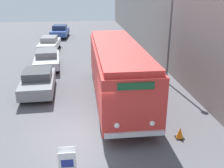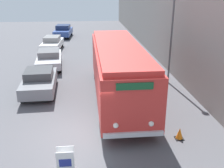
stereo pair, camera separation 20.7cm
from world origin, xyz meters
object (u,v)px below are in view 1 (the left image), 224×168
at_px(parked_car_mid, 47,59).
at_px(traffic_cone, 180,133).
at_px(parked_car_distant, 60,31).
at_px(vintage_bus, 117,69).
at_px(parked_car_far, 49,43).
at_px(sign_board, 67,163).
at_px(parked_car_near, 38,81).
at_px(streetlamp, 171,20).

relative_size(parked_car_mid, traffic_cone, 9.06).
bearing_deg(parked_car_distant, vintage_bus, -72.78).
relative_size(vintage_bus, parked_car_far, 2.25).
xyz_separation_m(sign_board, parked_car_distant, (-2.02, 26.44, 0.29)).
height_order(parked_car_near, parked_car_mid, parked_car_near).
height_order(sign_board, traffic_cone, sign_board).
bearing_deg(parked_car_near, parked_car_distant, 87.58).
bearing_deg(parked_car_near, parked_car_mid, 88.55).
height_order(streetlamp, parked_car_far, streetlamp).
relative_size(vintage_bus, sign_board, 10.06).
bearing_deg(parked_car_far, parked_car_mid, -82.42).
bearing_deg(parked_car_near, traffic_cone, -43.55).
xyz_separation_m(sign_board, parked_car_near, (-2.07, 7.74, 0.25)).
distance_m(vintage_bus, traffic_cone, 5.25).
bearing_deg(streetlamp, traffic_cone, -103.07).
bearing_deg(parked_car_mid, streetlamp, -32.20).
relative_size(sign_board, parked_car_near, 0.24).
distance_m(parked_car_mid, traffic_cone, 13.26).
bearing_deg(vintage_bus, parked_car_near, 163.27).
bearing_deg(streetlamp, parked_car_mid, 152.44).
relative_size(sign_board, parked_car_distant, 0.23).
bearing_deg(parked_car_distant, streetlamp, -60.53).
bearing_deg(vintage_bus, parked_car_far, 112.13).
height_order(vintage_bus, sign_board, vintage_bus).
bearing_deg(streetlamp, parked_car_near, -173.39).
xyz_separation_m(sign_board, parked_car_mid, (-2.15, 13.13, 0.25)).
distance_m(parked_car_near, parked_car_far, 11.30).
distance_m(vintage_bus, parked_car_far, 13.74).
relative_size(streetlamp, parked_car_mid, 1.36).
bearing_deg(parked_car_mid, parked_car_near, -93.82).
height_order(streetlamp, parked_car_distant, streetlamp).
distance_m(sign_board, parked_car_far, 19.20).
xyz_separation_m(streetlamp, traffic_cone, (-1.61, -6.92, -3.89)).
distance_m(sign_board, streetlamp, 11.36).
bearing_deg(traffic_cone, streetlamp, 76.93).
xyz_separation_m(parked_car_near, parked_car_mid, (-0.08, 5.39, -0.00)).
relative_size(parked_car_far, parked_car_distant, 1.03).
bearing_deg(streetlamp, parked_car_distant, 115.17).
xyz_separation_m(streetlamp, parked_car_mid, (-8.46, 4.42, -3.41)).
distance_m(streetlamp, traffic_cone, 8.10).
distance_m(vintage_bus, streetlamp, 4.99).
xyz_separation_m(parked_car_mid, parked_car_distant, (0.13, 13.32, 0.04)).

